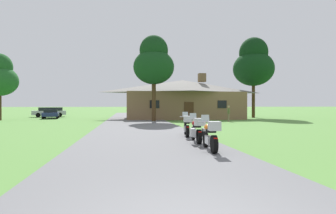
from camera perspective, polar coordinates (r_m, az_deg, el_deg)
name	(u,v)px	position (r m, az deg, el deg)	size (l,w,h in m)	color
ground_plane	(138,126)	(23.51, -6.20, -3.86)	(500.00, 500.00, 0.00)	#56893D
asphalt_driveway	(139,127)	(21.51, -6.00, -4.18)	(6.40, 80.00, 0.06)	slate
motorcycle_orange_nearest_to_camera	(210,136)	(10.37, 8.76, -5.85)	(0.66, 2.08, 1.30)	black
motorcycle_red_second_in_row	(197,130)	(12.48, 6.00, -4.84)	(0.79, 2.08, 1.30)	black
motorcycle_white_farthest_in_row	(187,126)	(15.05, 3.86, -3.90)	(0.74, 2.08, 1.30)	black
stone_lodge	(183,99)	(35.54, 3.04, 1.69)	(15.08, 7.78, 5.85)	brown
bystander_olive_shirt_near_lodge	(229,113)	(29.77, 12.39, -1.14)	(0.28, 0.54, 1.69)	#75664C
tree_right_of_lodge	(253,64)	(40.39, 17.22, 8.46)	(5.57, 5.57, 11.09)	#422D19
tree_by_lodge_front	(154,62)	(29.47, -2.95, 9.17)	(4.29, 4.29, 9.08)	#422D19
parked_silver_suv_far_left	(50,112)	(44.02, -23.25, -0.89)	(4.92, 2.97, 1.40)	#ADAFB7
parked_navy_sedan_far_left	(51,114)	(38.99, -22.99, -1.25)	(2.54, 4.46, 1.20)	navy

